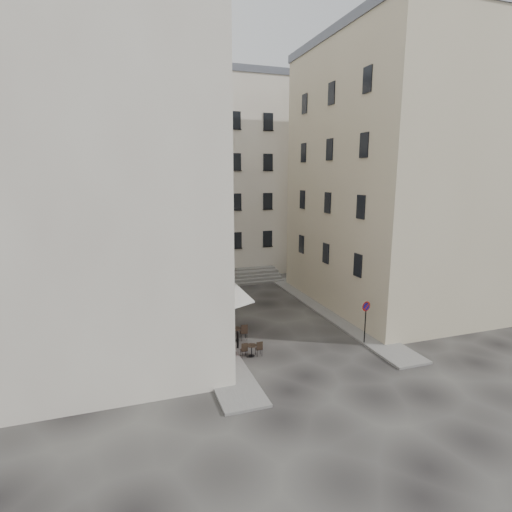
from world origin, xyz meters
name	(u,v)px	position (x,y,z in m)	size (l,w,h in m)	color
ground	(285,334)	(0.00, 0.00, 0.00)	(90.00, 90.00, 0.00)	black
sidewalk_left	(198,319)	(-4.50, 4.00, 0.06)	(2.00, 22.00, 0.12)	slate
sidewalk_right	(328,309)	(4.50, 3.00, 0.06)	(2.00, 18.00, 0.12)	slate
building_left	(85,156)	(-10.50, 3.00, 10.31)	(12.20, 16.20, 20.60)	beige
building_right	(403,176)	(10.50, 3.50, 9.31)	(12.20, 14.20, 18.60)	tan
building_back	(203,176)	(-1.00, 19.00, 9.31)	(18.20, 10.20, 18.60)	beige
cafe_storefront	(210,306)	(-4.32, 1.00, 1.88)	(1.74, 7.30, 3.50)	#410F09
stone_steps	(231,278)	(0.00, 12.57, 0.40)	(9.00, 3.15, 0.80)	slate
bollard_near	(238,339)	(-3.25, -1.00, 0.53)	(0.12, 0.12, 0.98)	black
bollard_mid	(222,318)	(-3.25, 2.50, 0.53)	(0.12, 0.12, 0.98)	black
bollard_far	(210,301)	(-3.25, 6.00, 0.53)	(0.12, 0.12, 0.98)	black
no_parking_sign	(366,314)	(3.60, -2.83, 1.79)	(0.57, 0.15, 2.53)	black
bistro_table_a	(251,349)	(-2.87, -2.25, 0.41)	(1.13, 0.53, 0.79)	black
bistro_table_b	(235,333)	(-3.12, -0.04, 0.48)	(1.35, 0.63, 0.95)	black
bistro_table_c	(222,327)	(-3.60, 1.06, 0.46)	(1.29, 0.60, 0.91)	black
bistro_table_d	(218,314)	(-3.32, 3.50, 0.42)	(1.18, 0.55, 0.83)	black
bistro_table_e	(222,307)	(-2.76, 4.66, 0.47)	(1.30, 0.61, 0.91)	black
pedestrian	(228,319)	(-3.16, 1.55, 0.78)	(0.57, 0.37, 1.56)	black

